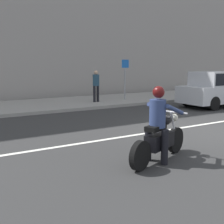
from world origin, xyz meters
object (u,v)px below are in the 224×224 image
(motorcycle_with_rider_denim_blue, at_px, (159,131))
(street_sign_post, at_px, (125,75))
(pedestrian_bystander, at_px, (96,84))
(parked_sedan_silver, at_px, (218,89))

(motorcycle_with_rider_denim_blue, height_order, street_sign_post, street_sign_post)
(street_sign_post, height_order, pedestrian_bystander, street_sign_post)
(pedestrian_bystander, bearing_deg, motorcycle_with_rider_denim_blue, -109.32)
(motorcycle_with_rider_denim_blue, relative_size, pedestrian_bystander, 1.25)
(motorcycle_with_rider_denim_blue, bearing_deg, pedestrian_bystander, 70.68)
(street_sign_post, bearing_deg, pedestrian_bystander, -176.65)
(motorcycle_with_rider_denim_blue, xyz_separation_m, pedestrian_bystander, (2.97, 8.49, 0.42))
(motorcycle_with_rider_denim_blue, height_order, pedestrian_bystander, pedestrian_bystander)
(parked_sedan_silver, height_order, pedestrian_bystander, pedestrian_bystander)
(motorcycle_with_rider_denim_blue, height_order, parked_sedan_silver, parked_sedan_silver)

